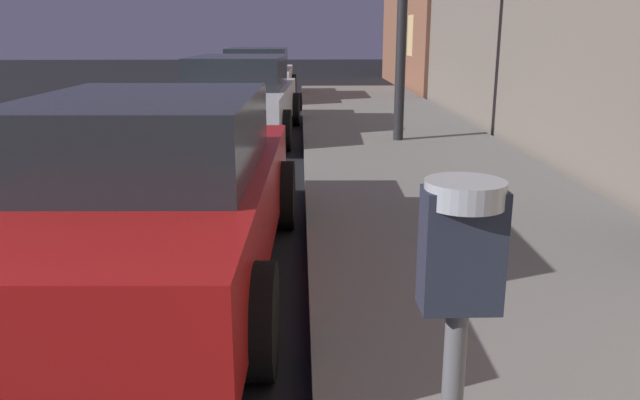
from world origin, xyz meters
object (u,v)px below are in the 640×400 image
object	(u,v)px
car_silver	(239,97)
car_white	(258,76)
parking_meter	(457,315)
car_red	(152,193)

from	to	relation	value
car_silver	car_white	size ratio (longest dim) A/B	1.12
parking_meter	car_red	distance (m)	3.50
car_red	car_white	xyz separation A→B (m)	(-0.00, 12.35, 0.00)
parking_meter	car_red	world-z (taller)	parking_meter
car_white	car_silver	bearing A→B (deg)	-89.98
parking_meter	car_white	xyz separation A→B (m)	(-1.48, 15.48, -0.49)
parking_meter	car_silver	world-z (taller)	parking_meter
parking_meter	car_silver	distance (m)	10.12
car_silver	car_white	world-z (taller)	same
car_red	car_silver	world-z (taller)	same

